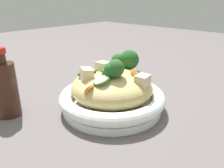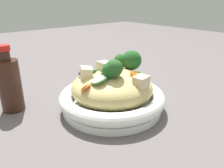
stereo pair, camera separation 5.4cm
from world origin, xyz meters
name	(u,v)px [view 1 (the left image)]	position (x,y,z in m)	size (l,w,h in m)	color
ground_plane	(112,109)	(0.00, 0.00, 0.00)	(3.00, 3.00, 0.00)	#585152
serving_bowl	(112,100)	(0.00, 0.00, 0.03)	(0.26, 0.26, 0.05)	white
noodle_heap	(112,87)	(0.00, 0.00, 0.06)	(0.20, 0.20, 0.08)	tan
broccoli_florets	(122,64)	(0.03, 0.00, 0.11)	(0.15, 0.11, 0.07)	#99BB72
carrot_coins	(114,73)	(0.01, 0.00, 0.09)	(0.17, 0.11, 0.04)	orange
zucchini_slices	(108,76)	(-0.02, 0.00, 0.09)	(0.16, 0.15, 0.04)	beige
chicken_chunks	(108,73)	(-0.01, 0.00, 0.10)	(0.11, 0.14, 0.04)	beige
soy_sauce_bottle	(6,88)	(-0.19, 0.16, 0.07)	(0.05, 0.05, 0.16)	#381E14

